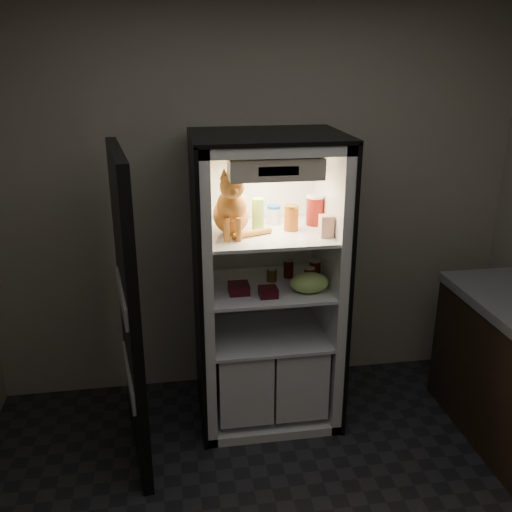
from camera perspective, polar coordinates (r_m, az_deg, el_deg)
The scene contains 16 objects.
room_shell at distance 2.13m, azimuth 7.65°, elevation 0.35°, with size 3.60×3.60×3.60m.
refrigerator at distance 3.69m, azimuth 1.00°, elevation -4.65°, with size 0.90×0.72×1.88m.
fridge_door at distance 3.33m, azimuth -12.56°, elevation -5.71°, with size 0.18×0.87×1.85m.
tabby_cat at distance 3.35m, azimuth -2.45°, elevation 4.73°, with size 0.35×0.41×0.43m.
parmesan_shaker at distance 3.48m, azimuth 0.19°, elevation 4.24°, with size 0.07×0.07×0.19m.
mayo_tub at distance 3.60m, azimuth 1.79°, elevation 4.16°, with size 0.09×0.09×0.12m.
salsa_jar at distance 3.47m, azimuth 3.55°, elevation 3.83°, with size 0.09×0.09×0.16m.
pepper_jar at distance 3.59m, azimuth 5.93°, elevation 4.60°, with size 0.11×0.11×0.19m.
cream_carton at distance 3.37m, azimuth 7.03°, elevation 2.99°, with size 0.08×0.08×0.13m, color white.
soda_can_a at distance 3.68m, azimuth 3.27°, elevation -1.27°, with size 0.06×0.06×0.12m.
soda_can_b at distance 3.63m, azimuth 5.89°, elevation -1.47°, with size 0.07×0.07×0.14m.
soda_can_c at distance 3.54m, azimuth 5.35°, elevation -2.13°, with size 0.07×0.07×0.12m.
condiment_jar at distance 3.62m, azimuth 1.58°, elevation -1.85°, with size 0.06×0.06×0.09m.
grape_bag at distance 3.47m, azimuth 5.36°, elevation -2.68°, with size 0.24×0.17×0.12m, color #98BF59.
berry_box_left at distance 3.45m, azimuth -1.73°, elevation -3.26°, with size 0.12×0.12×0.06m, color #4E0D16.
berry_box_right at distance 3.40m, azimuth 1.24°, elevation -3.62°, with size 0.11×0.11×0.05m, color #4E0D16.
Camera 1 is at (-0.60, -1.92, 2.33)m, focal length 40.00 mm.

